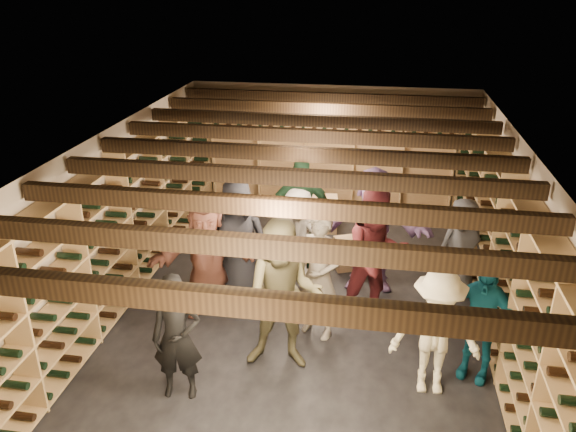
# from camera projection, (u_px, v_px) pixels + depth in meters

# --- Properties ---
(ground) EXTENTS (8.00, 8.00, 0.00)m
(ground) POSITION_uv_depth(u_px,v_px,m) (302.00, 307.00, 7.97)
(ground) COLOR black
(ground) RESTS_ON ground
(walls) EXTENTS (5.52, 8.02, 2.40)m
(walls) POSITION_uv_depth(u_px,v_px,m) (303.00, 230.00, 7.49)
(walls) COLOR tan
(walls) RESTS_ON ground
(ceiling) EXTENTS (5.50, 8.00, 0.01)m
(ceiling) POSITION_uv_depth(u_px,v_px,m) (304.00, 143.00, 7.01)
(ceiling) COLOR beige
(ceiling) RESTS_ON walls
(ceiling_joists) EXTENTS (5.40, 7.12, 0.18)m
(ceiling_joists) POSITION_uv_depth(u_px,v_px,m) (304.00, 154.00, 7.06)
(ceiling_joists) COLOR black
(ceiling_joists) RESTS_ON ground
(wine_rack_left) EXTENTS (0.32, 7.50, 2.15)m
(wine_rack_left) POSITION_uv_depth(u_px,v_px,m) (123.00, 226.00, 7.92)
(wine_rack_left) COLOR #A1824E
(wine_rack_left) RESTS_ON ground
(wine_rack_right) EXTENTS (0.32, 7.50, 2.15)m
(wine_rack_right) POSITION_uv_depth(u_px,v_px,m) (502.00, 253.00, 7.15)
(wine_rack_right) COLOR #A1824E
(wine_rack_right) RESTS_ON ground
(wine_rack_back) EXTENTS (4.70, 0.30, 2.15)m
(wine_rack_back) POSITION_uv_depth(u_px,v_px,m) (330.00, 155.00, 11.00)
(wine_rack_back) COLOR #A1824E
(wine_rack_back) RESTS_ON ground
(crate_stack_left) EXTENTS (0.54, 0.39, 0.68)m
(crate_stack_left) POSITION_uv_depth(u_px,v_px,m) (323.00, 214.00, 10.17)
(crate_stack_left) COLOR tan
(crate_stack_left) RESTS_ON ground
(crate_stack_right) EXTENTS (0.59, 0.50, 0.51)m
(crate_stack_right) POSITION_uv_depth(u_px,v_px,m) (351.00, 253.00, 8.95)
(crate_stack_right) COLOR tan
(crate_stack_right) RESTS_ON ground
(crate_loose) EXTENTS (0.51, 0.34, 0.17)m
(crate_loose) POSITION_uv_depth(u_px,v_px,m) (352.00, 252.00, 9.32)
(crate_loose) COLOR tan
(crate_loose) RESTS_ON ground
(person_0) EXTENTS (0.94, 0.67, 1.80)m
(person_0) POSITION_uv_depth(u_px,v_px,m) (238.00, 242.00, 7.85)
(person_0) COLOR black
(person_0) RESTS_ON ground
(person_1) EXTENTS (0.59, 0.43, 1.49)m
(person_1) POSITION_uv_depth(u_px,v_px,m) (177.00, 338.00, 6.05)
(person_1) COLOR black
(person_1) RESTS_ON ground
(person_2) EXTENTS (0.95, 0.76, 1.89)m
(person_2) POSITION_uv_depth(u_px,v_px,m) (284.00, 296.00, 6.44)
(person_2) COLOR brown
(person_2) RESTS_ON ground
(person_3) EXTENTS (1.01, 0.60, 1.52)m
(person_3) POSITION_uv_depth(u_px,v_px,m) (436.00, 333.00, 6.10)
(person_3) COLOR beige
(person_3) RESTS_ON ground
(person_4) EXTENTS (0.96, 0.68, 1.51)m
(person_4) POSITION_uv_depth(u_px,v_px,m) (480.00, 320.00, 6.33)
(person_4) COLOR #0F5871
(person_4) RESTS_ON ground
(person_5) EXTENTS (1.64, 0.93, 1.68)m
(person_5) POSITION_uv_depth(u_px,v_px,m) (207.00, 259.00, 7.51)
(person_5) COLOR brown
(person_5) RESTS_ON ground
(person_7) EXTENTS (0.74, 0.64, 1.72)m
(person_7) POSITION_uv_depth(u_px,v_px,m) (319.00, 276.00, 7.05)
(person_7) COLOR gray
(person_7) RESTS_ON ground
(person_8) EXTENTS (1.12, 1.00, 1.90)m
(person_8) POSITION_uv_depth(u_px,v_px,m) (376.00, 257.00, 7.32)
(person_8) COLOR #471519
(person_8) RESTS_ON ground
(person_9) EXTENTS (1.10, 0.89, 1.48)m
(person_9) POSITION_uv_depth(u_px,v_px,m) (298.00, 236.00, 8.38)
(person_9) COLOR #A4A094
(person_9) RESTS_ON ground
(person_10) EXTENTS (1.14, 0.74, 1.80)m
(person_10) POSITION_uv_depth(u_px,v_px,m) (300.00, 212.00, 8.82)
(person_10) COLOR #1F452A
(person_10) RESTS_ON ground
(person_11) EXTENTS (1.74, 0.57, 1.87)m
(person_11) POSITION_uv_depth(u_px,v_px,m) (372.00, 229.00, 8.14)
(person_11) COLOR #88659C
(person_11) RESTS_ON ground
(person_12) EXTENTS (0.86, 0.73, 1.48)m
(person_12) POSITION_uv_depth(u_px,v_px,m) (461.00, 247.00, 8.04)
(person_12) COLOR #333438
(person_12) RESTS_ON ground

